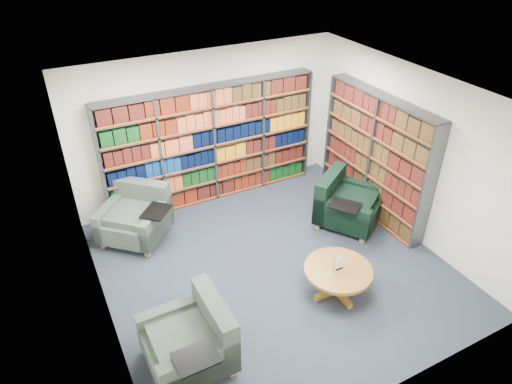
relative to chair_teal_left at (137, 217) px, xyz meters
name	(u,v)px	position (x,y,z in m)	size (l,w,h in m)	color
room_shell	(276,191)	(1.64, -1.81, 1.04)	(5.02, 5.02, 2.82)	#1D232E
bookshelf_back	(212,145)	(1.64, 0.53, 0.74)	(4.00, 0.28, 2.20)	#47494F
bookshelf_right	(375,157)	(3.98, -1.21, 0.74)	(0.28, 2.50, 2.20)	#47494F
chair_teal_left	(137,217)	(0.00, 0.00, 0.00)	(1.38, 1.38, 0.89)	#0B2233
chair_green_right	(344,204)	(3.33, -1.31, 0.00)	(1.37, 1.37, 0.90)	black
chair_teal_front	(195,340)	(-0.06, -2.88, 0.00)	(0.98, 1.14, 0.88)	#0B2233
coffee_table	(338,274)	(2.17, -2.72, 0.01)	(0.98, 0.98, 0.69)	olive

